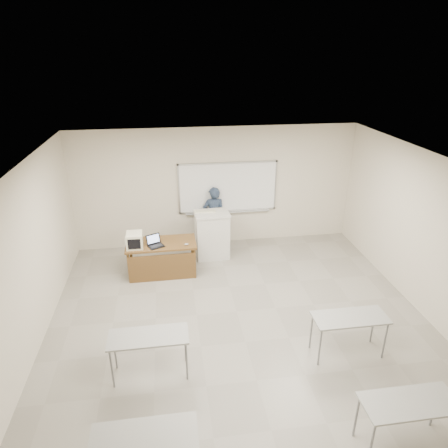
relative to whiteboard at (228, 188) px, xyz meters
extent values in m
cube|color=gray|center=(-0.30, -3.97, -1.49)|extent=(7.00, 8.00, 0.01)
cube|color=white|center=(0.00, 0.00, 0.02)|extent=(2.40, 0.03, 1.20)
cube|color=#B7BABC|center=(0.00, 0.00, 0.64)|extent=(2.48, 0.04, 0.04)
cube|color=#B7BABC|center=(0.00, 0.00, -0.60)|extent=(2.48, 0.04, 0.04)
cube|color=#B7BABC|center=(-1.22, 0.00, 0.02)|extent=(0.04, 0.04, 1.28)
cube|color=#B7BABC|center=(1.22, 0.00, 0.02)|extent=(0.04, 0.04, 1.28)
cube|color=#B7BABC|center=(0.00, -0.05, -0.64)|extent=(2.16, 0.07, 0.02)
cube|color=gray|center=(-1.90, -4.47, -0.77)|extent=(1.20, 0.50, 0.03)
cylinder|color=slate|center=(-2.45, -4.67, -1.13)|extent=(0.03, 0.03, 0.70)
cylinder|color=slate|center=(-1.35, -4.67, -1.13)|extent=(0.03, 0.03, 0.70)
cylinder|color=slate|center=(-2.45, -4.27, -1.13)|extent=(0.03, 0.03, 0.70)
cylinder|color=slate|center=(-1.35, -4.27, -1.13)|extent=(0.03, 0.03, 0.70)
cube|color=gray|center=(1.30, -4.47, -0.77)|extent=(1.20, 0.50, 0.03)
cylinder|color=slate|center=(0.75, -4.67, -1.13)|extent=(0.03, 0.03, 0.70)
cylinder|color=slate|center=(1.85, -4.67, -1.13)|extent=(0.03, 0.03, 0.70)
cylinder|color=slate|center=(0.75, -4.27, -1.13)|extent=(0.03, 0.03, 0.70)
cylinder|color=slate|center=(1.85, -4.27, -1.13)|extent=(0.03, 0.03, 0.70)
cube|color=gray|center=(-1.90, -6.17, -0.77)|extent=(1.20, 0.50, 0.03)
cylinder|color=slate|center=(-1.35, -5.97, -1.13)|extent=(0.03, 0.03, 0.70)
cube|color=gray|center=(1.30, -6.17, -0.77)|extent=(1.20, 0.50, 0.03)
cylinder|color=slate|center=(0.75, -6.37, -1.13)|extent=(0.03, 0.03, 0.70)
cylinder|color=slate|center=(0.75, -5.97, -1.13)|extent=(0.03, 0.03, 0.70)
cylinder|color=slate|center=(1.85, -5.97, -1.13)|extent=(0.03, 0.03, 0.70)
cube|color=brown|center=(-1.70, -1.37, -0.75)|extent=(1.53, 0.77, 0.04)
cube|color=brown|center=(-1.70, -1.73, -1.17)|extent=(1.46, 0.03, 0.63)
cylinder|color=#4C3417|center=(-2.41, -1.69, -1.13)|extent=(0.06, 0.06, 0.71)
cylinder|color=#4C3417|center=(-1.00, -1.69, -1.13)|extent=(0.06, 0.06, 0.71)
cylinder|color=#4C3417|center=(-2.41, -1.04, -1.13)|extent=(0.06, 0.06, 0.71)
cylinder|color=#4C3417|center=(-1.00, -1.04, -1.13)|extent=(0.06, 0.06, 0.71)
cube|color=beige|center=(-0.50, -0.77, -0.93)|extent=(0.77, 0.55, 1.10)
cube|color=beige|center=(-0.50, -0.77, -0.35)|extent=(0.81, 0.59, 0.04)
cube|color=beige|center=(-2.25, -1.47, -0.57)|extent=(0.33, 0.35, 0.32)
cube|color=beige|center=(-2.25, -1.66, -0.57)|extent=(0.35, 0.04, 0.33)
cube|color=black|center=(-2.25, -1.69, -0.57)|extent=(0.27, 0.01, 0.23)
cube|color=black|center=(-1.80, -1.55, -0.72)|extent=(0.32, 0.23, 0.02)
cube|color=black|center=(-1.80, -1.56, -0.71)|extent=(0.26, 0.13, 0.01)
cube|color=black|center=(-1.80, -1.40, -0.60)|extent=(0.32, 0.07, 0.22)
cube|color=#A1B6F2|center=(-1.80, -1.41, -0.60)|extent=(0.27, 0.05, 0.17)
ellipsoid|color=#939599|center=(-1.15, -1.57, -0.71)|extent=(0.10, 0.07, 0.04)
cube|color=beige|center=(-0.65, -0.69, -0.32)|extent=(0.50, 0.19, 0.03)
imported|color=black|center=(-0.37, -0.08, -0.71)|extent=(0.57, 0.37, 1.55)
camera|label=1|loc=(-1.47, -9.37, 3.19)|focal=32.00mm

